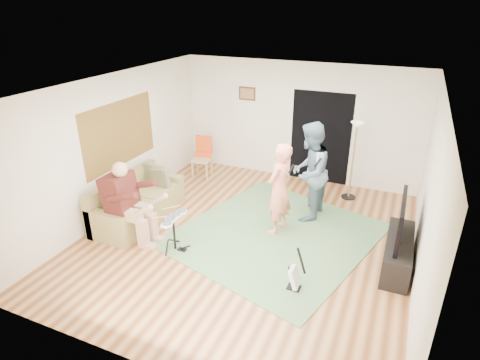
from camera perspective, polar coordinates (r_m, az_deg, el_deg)
name	(u,v)px	position (r m, az deg, el deg)	size (l,w,h in m)	color
floor	(247,238)	(7.26, 1.02, -8.29)	(6.00, 6.00, 0.00)	brown
walls	(248,169)	(6.63, 1.10, 1.59)	(5.50, 6.00, 2.70)	#F0E5D0
ceiling	(248,87)	(6.23, 1.20, 13.12)	(6.00, 6.00, 0.00)	white
window_blinds	(120,134)	(8.09, -16.71, 6.32)	(2.05, 2.05, 0.00)	olive
doorway	(320,138)	(9.28, 11.37, 5.89)	(2.10, 2.10, 0.00)	black
picture_frame	(247,94)	(9.57, 1.02, 12.19)	(0.42, 0.03, 0.32)	#3F2314
area_rug	(275,234)	(7.38, 5.01, -7.69)	(3.11, 3.36, 0.02)	#537B4B
sofa	(135,205)	(8.04, -14.69, -3.42)	(0.83, 2.03, 0.82)	#95854A
drummer	(131,211)	(7.22, -15.28, -4.22)	(0.94, 0.53, 1.45)	#4E1C16
drum_kit	(174,235)	(6.90, -9.33, -7.70)	(0.35, 0.64, 0.65)	black
singer	(279,189)	(7.11, 5.58, -1.29)	(0.62, 0.41, 1.70)	#FF896E
microphone	(291,169)	(6.89, 7.30, 1.57)	(0.06, 0.06, 0.24)	black
guitarist	(309,172)	(7.62, 9.81, 1.13)	(0.93, 0.72, 1.91)	slate
guitar_held	(321,156)	(7.46, 11.49, 3.31)	(0.12, 0.60, 0.26)	white
guitar_spare	(295,277)	(6.07, 7.83, -13.56)	(0.26, 0.23, 0.72)	black
torchiere_lamp	(354,147)	(8.54, 15.97, 4.50)	(0.30, 0.30, 1.68)	black
dining_chair	(203,163)	(9.59, -5.33, 2.41)	(0.47, 0.49, 0.98)	tan
tv_cabinet	(398,253)	(6.90, 21.53, -9.63)	(0.40, 1.40, 0.50)	black
television	(401,219)	(6.60, 21.89, -5.21)	(0.06, 1.17, 0.66)	black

